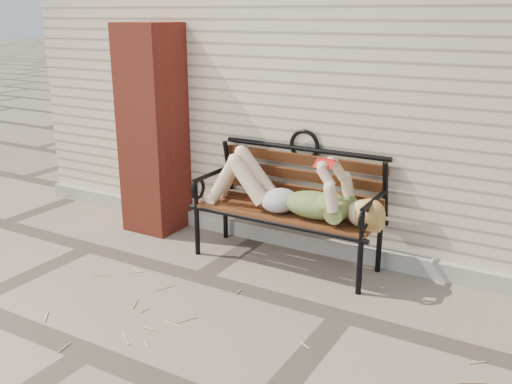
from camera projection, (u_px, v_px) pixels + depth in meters
The scene contains 7 objects.
ground at pixel (342, 316), 4.09m from camera, with size 80.00×80.00×0.00m, color #7A6C5D.
house_wall at pixel (454, 69), 6.12m from camera, with size 8.00×4.00×3.00m, color beige.
foundation_strip at pixel (385, 258), 4.87m from camera, with size 8.00×0.10×0.15m, color #AEA99D.
brick_pillar at pixel (153, 130), 5.51m from camera, with size 0.50×0.50×2.00m, color maroon.
garden_bench at pixel (291, 191), 4.88m from camera, with size 1.73×0.69×1.12m.
reading_woman at pixel (286, 191), 4.75m from camera, with size 1.63×0.37×0.51m.
straw_scatter at pixel (203, 337), 3.82m from camera, with size 2.48×1.81×0.01m.
Camera 1 is at (1.28, -3.45, 2.08)m, focal length 40.00 mm.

